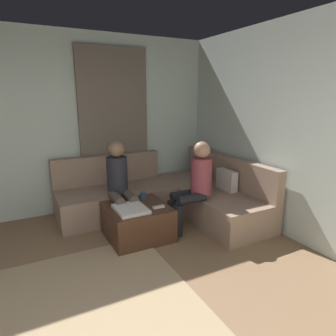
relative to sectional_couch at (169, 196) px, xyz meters
name	(u,v)px	position (x,y,z in m)	size (l,w,h in m)	color
wall_left	(23,127)	(-0.86, -1.88, 1.07)	(0.12, 6.00, 2.70)	silver
curtain_panel	(115,130)	(-0.76, -0.58, 0.97)	(0.06, 1.10, 2.50)	#726659
sectional_couch	(169,196)	(0.00, 0.00, 0.00)	(2.10, 2.55, 0.87)	#9E7F6B
ottoman	(137,221)	(0.51, -0.73, -0.07)	(0.76, 0.76, 0.42)	#4C2D1E
folded_blanket	(131,209)	(0.61, -0.85, 0.16)	(0.44, 0.36, 0.04)	white
coffee_mug	(143,195)	(0.29, -0.55, 0.19)	(0.08, 0.08, 0.10)	#334C72
game_remote	(159,207)	(0.69, -0.51, 0.15)	(0.05, 0.15, 0.02)	white
person_on_couch_back	(195,183)	(0.64, 0.06, 0.38)	(0.30, 0.60, 1.20)	black
person_on_couch_side	(120,182)	(0.15, -0.82, 0.38)	(0.60, 0.30, 1.20)	brown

